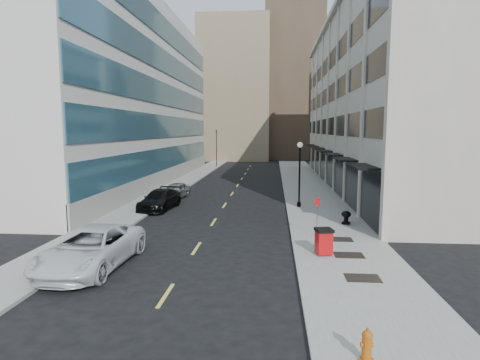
% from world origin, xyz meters
% --- Properties ---
extents(ground, '(160.00, 160.00, 0.00)m').
position_xyz_m(ground, '(0.00, 0.00, 0.00)').
color(ground, black).
rests_on(ground, ground).
extents(sidewalk_right, '(5.00, 80.00, 0.15)m').
position_xyz_m(sidewalk_right, '(7.50, 20.00, 0.07)').
color(sidewalk_right, gray).
rests_on(sidewalk_right, ground).
extents(sidewalk_left, '(3.00, 80.00, 0.15)m').
position_xyz_m(sidewalk_left, '(-6.50, 20.00, 0.07)').
color(sidewalk_left, gray).
rests_on(sidewalk_left, ground).
extents(building_right, '(15.30, 46.50, 18.25)m').
position_xyz_m(building_right, '(16.94, 26.99, 8.99)').
color(building_right, beige).
rests_on(building_right, ground).
extents(building_left, '(16.14, 46.00, 20.00)m').
position_xyz_m(building_left, '(-15.95, 27.00, 9.99)').
color(building_left, beige).
rests_on(building_left, ground).
extents(skyline_tan_near, '(14.00, 18.00, 28.00)m').
position_xyz_m(skyline_tan_near, '(-4.00, 68.00, 14.00)').
color(skyline_tan_near, '#807053').
rests_on(skyline_tan_near, ground).
extents(skyline_brown, '(12.00, 16.00, 34.00)m').
position_xyz_m(skyline_brown, '(8.00, 72.00, 17.00)').
color(skyline_brown, brown).
rests_on(skyline_brown, ground).
extents(skyline_tan_far, '(12.00, 14.00, 22.00)m').
position_xyz_m(skyline_tan_far, '(-14.00, 78.00, 11.00)').
color(skyline_tan_far, '#807053').
rests_on(skyline_tan_far, ground).
extents(skyline_stone, '(10.00, 14.00, 20.00)m').
position_xyz_m(skyline_stone, '(18.00, 66.00, 10.00)').
color(skyline_stone, beige).
rests_on(skyline_stone, ground).
extents(grate_near, '(1.40, 1.00, 0.01)m').
position_xyz_m(grate_near, '(7.60, -2.00, 0.15)').
color(grate_near, black).
rests_on(grate_near, sidewalk_right).
extents(grate_mid, '(1.40, 1.00, 0.01)m').
position_xyz_m(grate_mid, '(7.60, 1.00, 0.15)').
color(grate_mid, black).
rests_on(grate_mid, sidewalk_right).
extents(grate_far, '(1.40, 1.00, 0.01)m').
position_xyz_m(grate_far, '(7.60, 3.80, 0.15)').
color(grate_far, black).
rests_on(grate_far, sidewalk_right).
extents(road_centerline, '(0.15, 68.20, 0.01)m').
position_xyz_m(road_centerline, '(0.00, 17.00, 0.01)').
color(road_centerline, '#D8CC4C').
rests_on(road_centerline, ground).
extents(traffic_signal, '(0.66, 0.66, 6.98)m').
position_xyz_m(traffic_signal, '(-5.50, 48.00, 5.72)').
color(traffic_signal, black).
rests_on(traffic_signal, ground).
extents(car_white_van, '(3.27, 6.55, 1.78)m').
position_xyz_m(car_white_van, '(-4.09, -1.32, 0.89)').
color(car_white_van, silver).
rests_on(car_white_van, ground).
extents(car_black_pickup, '(2.66, 5.41, 1.51)m').
position_xyz_m(car_black_pickup, '(-4.80, 11.96, 0.76)').
color(car_black_pickup, black).
rests_on(car_black_pickup, ground).
extents(car_silver_sedan, '(2.23, 4.33, 1.41)m').
position_xyz_m(car_silver_sedan, '(-4.80, 16.99, 0.71)').
color(car_silver_sedan, gray).
rests_on(car_silver_sedan, ground).
extents(fire_hydrant, '(0.37, 0.37, 0.91)m').
position_xyz_m(fire_hydrant, '(6.40, -8.00, 0.59)').
color(fire_hydrant, '#BD580D').
rests_on(fire_hydrant, sidewalk_right).
extents(trash_bin, '(0.93, 0.96, 1.28)m').
position_xyz_m(trash_bin, '(6.39, 1.00, 0.84)').
color(trash_bin, '#BB0C0E').
rests_on(trash_bin, sidewalk_right).
extents(lamppost, '(0.43, 0.43, 5.15)m').
position_xyz_m(lamppost, '(5.97, 13.20, 3.18)').
color(lamppost, black).
rests_on(lamppost, sidewalk_right).
extents(sign_post, '(0.28, 0.08, 2.36)m').
position_xyz_m(sign_post, '(6.40, 4.15, 1.67)').
color(sign_post, slate).
rests_on(sign_post, sidewalk_right).
extents(urn_planter, '(0.61, 0.61, 0.85)m').
position_xyz_m(urn_planter, '(8.60, 7.53, 0.67)').
color(urn_planter, black).
rests_on(urn_planter, sidewalk_right).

